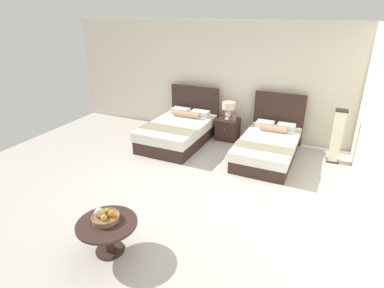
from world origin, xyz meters
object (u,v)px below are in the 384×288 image
(coffee_table, at_px, (108,230))
(floor_lamp_corner, at_px, (337,136))
(bed_near_window, at_px, (179,131))
(fruit_bowl, at_px, (105,217))
(vase, at_px, (234,117))
(bed_near_corner, at_px, (268,146))
(nightstand, at_px, (228,129))
(table_lamp, at_px, (229,108))

(coffee_table, distance_m, floor_lamp_corner, 5.09)
(bed_near_window, bearing_deg, fruit_bowl, -79.23)
(floor_lamp_corner, bearing_deg, vase, 172.54)
(bed_near_window, xyz_separation_m, coffee_table, (0.78, -3.88, 0.05))
(bed_near_corner, height_order, floor_lamp_corner, bed_near_corner)
(bed_near_window, height_order, nightstand, bed_near_window)
(floor_lamp_corner, bearing_deg, table_lamp, 171.69)
(coffee_table, xyz_separation_m, fruit_bowl, (-0.05, 0.03, 0.18))
(vase, xyz_separation_m, floor_lamp_corner, (2.36, -0.31, -0.03))
(bed_near_corner, relative_size, fruit_bowl, 5.76)
(bed_near_corner, xyz_separation_m, fruit_bowl, (-1.48, -3.86, 0.26))
(bed_near_corner, height_order, table_lamp, bed_near_corner)
(bed_near_window, relative_size, floor_lamp_corner, 1.81)
(bed_near_window, bearing_deg, table_lamp, 34.48)
(nightstand, distance_m, table_lamp, 0.56)
(bed_near_corner, xyz_separation_m, floor_lamp_corner, (1.37, 0.34, 0.31))
(coffee_table, bearing_deg, table_lamp, 86.59)
(table_lamp, xyz_separation_m, vase, (0.17, -0.06, -0.21))
(bed_near_window, relative_size, coffee_table, 2.63)
(bed_near_window, relative_size, vase, 12.65)
(table_lamp, bearing_deg, floor_lamp_corner, -8.31)
(table_lamp, distance_m, floor_lamp_corner, 2.57)
(vase, height_order, fruit_bowl, vase)
(coffee_table, height_order, floor_lamp_corner, floor_lamp_corner)
(table_lamp, relative_size, fruit_bowl, 1.17)
(table_lamp, height_order, fruit_bowl, table_lamp)
(floor_lamp_corner, bearing_deg, nightstand, 172.14)
(bed_near_window, height_order, vase, bed_near_window)
(nightstand, xyz_separation_m, vase, (0.17, -0.04, 0.35))
(bed_near_window, xyz_separation_m, bed_near_corner, (2.22, 0.01, -0.03))
(bed_near_corner, bearing_deg, nightstand, 149.38)
(nightstand, relative_size, fruit_bowl, 1.46)
(vase, bearing_deg, floor_lamp_corner, -7.46)
(bed_near_window, bearing_deg, bed_near_corner, 0.37)
(vase, distance_m, floor_lamp_corner, 2.38)
(bed_near_corner, relative_size, coffee_table, 2.67)
(bed_near_window, xyz_separation_m, vase, (1.22, 0.66, 0.31))
(nightstand, xyz_separation_m, fruit_bowl, (-0.32, -4.55, 0.27))
(vase, bearing_deg, fruit_bowl, -96.14)
(nightstand, relative_size, table_lamp, 1.26)
(nightstand, bearing_deg, table_lamp, 90.00)
(coffee_table, bearing_deg, bed_near_corner, 69.76)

